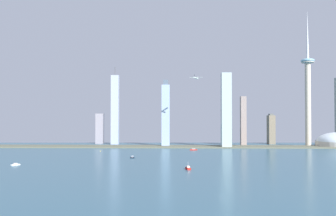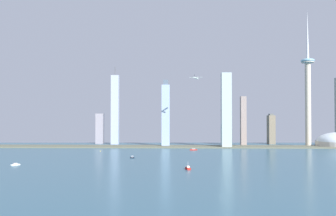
# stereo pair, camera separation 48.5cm
# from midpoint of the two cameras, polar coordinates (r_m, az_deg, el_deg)

# --- Properties ---
(ground_plane) EXTENTS (6000.00, 6000.00, 0.00)m
(ground_plane) POSITION_cam_midpoint_polar(r_m,az_deg,el_deg) (346.81, 8.19, -13.24)
(ground_plane) COLOR #31586D
(waterfront_pier) EXTENTS (997.60, 62.99, 2.60)m
(waterfront_pier) POSITION_cam_midpoint_polar(r_m,az_deg,el_deg) (859.69, 4.17, -5.98)
(waterfront_pier) COLOR #5C5F4C
(waterfront_pier) RESTS_ON ground
(observation_tower) EXTENTS (32.54, 32.54, 326.76)m
(observation_tower) POSITION_cam_midpoint_polar(r_m,az_deg,el_deg) (941.25, 20.83, 3.16)
(observation_tower) COLOR #C2B59F
(observation_tower) RESTS_ON ground
(skyscraper_0) EXTENTS (19.59, 15.16, 199.03)m
(skyscraper_0) POSITION_cam_midpoint_polar(r_m,az_deg,el_deg) (954.43, -8.22, -0.26)
(skyscraper_0) COLOR #A6B1CB
(skyscraper_0) RESTS_ON ground
(skyscraper_1) EXTENTS (25.00, 16.51, 51.46)m
(skyscraper_1) POSITION_cam_midpoint_polar(r_m,az_deg,el_deg) (945.40, 9.07, -4.25)
(skyscraper_1) COLOR #A8B8B8
(skyscraper_1) RESTS_ON ground
(skyscraper_2) EXTENTS (16.25, 27.28, 78.38)m
(skyscraper_2) POSITION_cam_midpoint_polar(r_m,az_deg,el_deg) (990.97, 15.66, -3.20)
(skyscraper_2) COLOR #766B57
(skyscraper_2) RESTS_ON ground
(skyscraper_3) EXTENTS (19.01, 21.54, 158.04)m
(skyscraper_3) POSITION_cam_midpoint_polar(r_m,az_deg,el_deg) (874.35, -0.38, -1.05)
(skyscraper_3) COLOR #96ACC7
(skyscraper_3) RESTS_ON ground
(skyscraper_5) EXTENTS (19.43, 16.46, 78.72)m
(skyscraper_5) POSITION_cam_midpoint_polar(r_m,az_deg,el_deg) (983.86, -10.55, -3.15)
(skyscraper_5) COLOR gray
(skyscraper_5) RESTS_ON ground
(skyscraper_6) EXTENTS (22.34, 27.04, 170.90)m
(skyscraper_6) POSITION_cam_midpoint_polar(r_m,az_deg,el_deg) (852.12, 8.98, -0.35)
(skyscraper_6) COLOR #A8B9B8
(skyscraper_6) RESTS_ON ground
(skyscraper_7) EXTENTS (13.25, 15.68, 119.72)m
(skyscraper_7) POSITION_cam_midpoint_polar(r_m,az_deg,el_deg) (908.15, 11.57, -2.01)
(skyscraper_7) COLOR gray
(skyscraper_7) RESTS_ON ground
(boat_0) EXTENTS (12.00, 13.04, 3.09)m
(boat_0) POSITION_cam_midpoint_polar(r_m,az_deg,el_deg) (590.31, -22.60, -8.07)
(boat_0) COLOR white
(boat_0) RESTS_ON ground
(boat_3) EXTENTS (7.51, 3.89, 4.44)m
(boat_3) POSITION_cam_midpoint_polar(r_m,az_deg,el_deg) (637.50, -5.56, -7.60)
(boat_3) COLOR black
(boat_3) RESTS_ON ground
(boat_4) EXTENTS (15.89, 4.88, 3.55)m
(boat_4) POSITION_cam_midpoint_polar(r_m,az_deg,el_deg) (784.15, 3.97, -6.44)
(boat_4) COLOR #B12117
(boat_4) RESTS_ON ground
(boat_5) EXTENTS (7.74, 14.85, 10.18)m
(boat_5) POSITION_cam_midpoint_polar(r_m,az_deg,el_deg) (504.92, 3.10, -9.27)
(boat_5) COLOR #AF1D17
(boat_5) RESTS_ON ground
(channel_buoy_0) EXTENTS (1.91, 1.91, 1.59)m
(channel_buoy_0) POSITION_cam_midpoint_polar(r_m,az_deg,el_deg) (770.00, -10.40, -6.55)
(channel_buoy_0) COLOR yellow
(channel_buoy_0) RESTS_ON ground
(airplane) EXTENTS (27.02, 26.31, 7.74)m
(airplane) POSITION_cam_midpoint_polar(r_m,az_deg,el_deg) (772.30, 4.35, 4.67)
(airplane) COLOR silver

